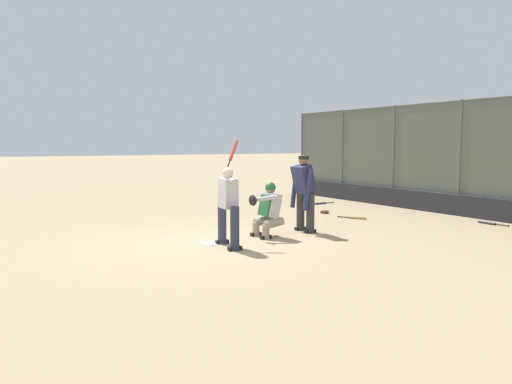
{
  "coord_description": "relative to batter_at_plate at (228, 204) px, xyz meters",
  "views": [
    {
      "loc": [
        -9.3,
        4.59,
        2.09
      ],
      "look_at": [
        -0.15,
        -1.0,
        1.05
      ],
      "focal_mm": 35.0,
      "sensor_mm": 36.0,
      "label": 1
    }
  ],
  "objects": [
    {
      "name": "spare_bat_third_base_side",
      "position": [
        1.49,
        -4.83,
        -0.85
      ],
      "size": [
        0.68,
        0.52,
        0.07
      ],
      "rotation": [
        0.0,
        0.0,
        3.77
      ],
      "color": "black",
      "rests_on": "ground_plane"
    },
    {
      "name": "batter_at_plate",
      "position": [
        0.0,
        0.0,
        0.0
      ],
      "size": [
        0.97,
        0.71,
        2.16
      ],
      "rotation": [
        0.0,
        0.0,
        -0.13
      ],
      "color": "#2D334C",
      "rests_on": "ground_plane"
    },
    {
      "name": "spare_bat_near_backstop",
      "position": [
        4.67,
        -6.19,
        -0.85
      ],
      "size": [
        0.08,
        0.87,
        0.07
      ],
      "rotation": [
        0.0,
        0.0,
        1.59
      ],
      "color": "black",
      "rests_on": "ground_plane"
    },
    {
      "name": "backstop_fence",
      "position": [
        0.5,
        -7.93,
        0.89
      ],
      "size": [
        15.44,
        0.08,
        3.37
      ],
      "color": "#515651",
      "rests_on": "ground_plane"
    },
    {
      "name": "padding_wall",
      "position": [
        0.5,
        -7.83,
        -0.58
      ],
      "size": [
        15.06,
        0.18,
        0.61
      ],
      "primitive_type": "cube",
      "color": "#28282D",
      "rests_on": "ground_plane"
    },
    {
      "name": "ground_plane",
      "position": [
        0.5,
        0.13,
        -0.88
      ],
      "size": [
        160.0,
        160.0,
        0.0
      ],
      "primitive_type": "plane",
      "color": "tan"
    },
    {
      "name": "bleachers_beyond",
      "position": [
        0.9,
        -10.43,
        -0.4
      ],
      "size": [
        10.76,
        2.5,
        1.48
      ],
      "color": "slate",
      "rests_on": "ground_plane"
    },
    {
      "name": "spare_bat_by_padding",
      "position": [
        -1.04,
        -7.13,
        -0.85
      ],
      "size": [
        0.86,
        0.07,
        0.07
      ],
      "rotation": [
        0.0,
        0.0,
        0.0
      ],
      "color": "black",
      "rests_on": "ground_plane"
    },
    {
      "name": "umpire_home",
      "position": [
        0.62,
        -2.36,
        0.1
      ],
      "size": [
        0.74,
        0.47,
        1.82
      ],
      "rotation": [
        0.0,
        0.0,
        -0.07
      ],
      "color": "#333333",
      "rests_on": "ground_plane"
    },
    {
      "name": "home_plate_marker",
      "position": [
        0.5,
        0.13,
        -0.88
      ],
      "size": [
        0.43,
        0.43,
        0.01
      ],
      "primitive_type": "cube",
      "color": "white",
      "rests_on": "ground_plane"
    },
    {
      "name": "catcher_behind_plate",
      "position": [
        0.52,
        -1.28,
        -0.24
      ],
      "size": [
        0.65,
        0.75,
        1.23
      ],
      "rotation": [
        0.0,
        0.0,
        -0.01
      ],
      "color": "gray",
      "rests_on": "ground_plane"
    },
    {
      "name": "fielding_glove_on_dirt",
      "position": [
        2.8,
        -4.81,
        -0.83
      ],
      "size": [
        0.28,
        0.21,
        0.1
      ],
      "color": "#56331E",
      "rests_on": "ground_plane"
    }
  ]
}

